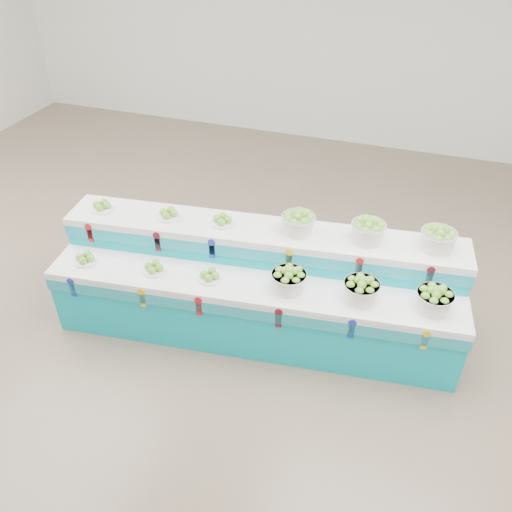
% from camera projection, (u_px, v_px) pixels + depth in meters
% --- Properties ---
extents(ground, '(10.00, 10.00, 0.00)m').
position_uv_depth(ground, '(164.00, 319.00, 5.38)').
color(ground, '#725F4F').
rests_on(ground, ground).
extents(back_wall, '(10.00, 0.00, 10.00)m').
position_uv_depth(back_wall, '(300.00, 12.00, 8.01)').
color(back_wall, silver).
rests_on(back_wall, ground).
extents(display_stand, '(3.93, 1.43, 1.02)m').
position_uv_depth(display_stand, '(256.00, 286.00, 5.01)').
color(display_stand, '#0BB2C3').
rests_on(display_stand, ground).
extents(plate_lower_left, '(0.25, 0.25, 0.10)m').
position_uv_depth(plate_lower_left, '(85.00, 258.00, 4.95)').
color(plate_lower_left, white).
rests_on(plate_lower_left, display_stand).
extents(plate_lower_mid, '(0.25, 0.25, 0.10)m').
position_uv_depth(plate_lower_mid, '(154.00, 267.00, 4.83)').
color(plate_lower_mid, white).
rests_on(plate_lower_mid, display_stand).
extents(plate_lower_right, '(0.25, 0.25, 0.10)m').
position_uv_depth(plate_lower_right, '(210.00, 275.00, 4.74)').
color(plate_lower_right, white).
rests_on(plate_lower_right, display_stand).
extents(basket_lower_left, '(0.34, 0.34, 0.23)m').
position_uv_depth(basket_lower_left, '(289.00, 280.00, 4.57)').
color(basket_lower_left, silver).
rests_on(basket_lower_left, display_stand).
extents(basket_lower_mid, '(0.34, 0.34, 0.23)m').
position_uv_depth(basket_lower_mid, '(361.00, 290.00, 4.47)').
color(basket_lower_mid, silver).
rests_on(basket_lower_mid, display_stand).
extents(basket_lower_right, '(0.34, 0.34, 0.23)m').
position_uv_depth(basket_lower_right, '(434.00, 300.00, 4.36)').
color(basket_lower_right, silver).
rests_on(basket_lower_right, display_stand).
extents(plate_upper_left, '(0.25, 0.25, 0.10)m').
position_uv_depth(plate_upper_left, '(102.00, 205.00, 5.14)').
color(plate_upper_left, white).
rests_on(plate_upper_left, display_stand).
extents(plate_upper_mid, '(0.25, 0.25, 0.10)m').
position_uv_depth(plate_upper_mid, '(169.00, 213.00, 5.03)').
color(plate_upper_mid, white).
rests_on(plate_upper_mid, display_stand).
extents(plate_upper_right, '(0.25, 0.25, 0.10)m').
position_uv_depth(plate_upper_right, '(222.00, 220.00, 4.93)').
color(plate_upper_right, white).
rests_on(plate_upper_right, display_stand).
extents(basket_upper_left, '(0.34, 0.34, 0.23)m').
position_uv_depth(basket_upper_left, '(298.00, 222.00, 4.77)').
color(basket_upper_left, silver).
rests_on(basket_upper_left, display_stand).
extents(basket_upper_mid, '(0.34, 0.34, 0.23)m').
position_uv_depth(basket_upper_mid, '(368.00, 231.00, 4.66)').
color(basket_upper_mid, silver).
rests_on(basket_upper_mid, display_stand).
extents(basket_upper_right, '(0.34, 0.34, 0.23)m').
position_uv_depth(basket_upper_right, '(438.00, 239.00, 4.56)').
color(basket_upper_right, silver).
rests_on(basket_upper_right, display_stand).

